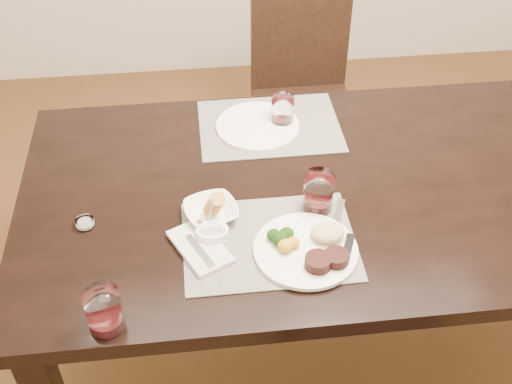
{
  "coord_description": "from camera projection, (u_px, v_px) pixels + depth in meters",
  "views": [
    {
      "loc": [
        -0.47,
        -1.4,
        1.99
      ],
      "look_at": [
        -0.32,
        -0.08,
        0.82
      ],
      "focal_mm": 45.0,
      "sensor_mm": 36.0,
      "label": 1
    }
  ],
  "objects": [
    {
      "name": "wine_glass_near",
      "position": [
        318.0,
        194.0,
        1.78
      ],
      "size": [
        0.08,
        0.08,
        0.12
      ],
      "rotation": [
        0.0,
        0.0,
        -0.12
      ],
      "color": "silver",
      "rests_on": "placemat_near"
    },
    {
      "name": "cracker_bowl",
      "position": [
        211.0,
        211.0,
        1.77
      ],
      "size": [
        0.18,
        0.18,
        0.06
      ],
      "rotation": [
        0.0,
        0.0,
        0.27
      ],
      "color": "white",
      "rests_on": "placemat_near"
    },
    {
      "name": "placemat_near",
      "position": [
        269.0,
        241.0,
        1.72
      ],
      "size": [
        0.46,
        0.34,
        0.0
      ],
      "primitive_type": "cube",
      "color": "slate",
      "rests_on": "dining_table"
    },
    {
      "name": "steak_knife",
      "position": [
        345.0,
        242.0,
        1.71
      ],
      "size": [
        0.08,
        0.26,
        0.01
      ],
      "rotation": [
        0.0,
        0.0,
        -0.38
      ],
      "color": "silver",
      "rests_on": "placemat_near"
    },
    {
      "name": "chair_far",
      "position": [
        302.0,
        87.0,
        2.76
      ],
      "size": [
        0.42,
        0.42,
        0.9
      ],
      "color": "black",
      "rests_on": "ground"
    },
    {
      "name": "wine_glass_side",
      "position": [
        104.0,
        312.0,
        1.48
      ],
      "size": [
        0.08,
        0.08,
        0.12
      ],
      "rotation": [
        0.0,
        0.0,
        -0.07
      ],
      "color": "silver",
      "rests_on": "dining_table"
    },
    {
      "name": "far_plate",
      "position": [
        258.0,
        126.0,
        2.1
      ],
      "size": [
        0.27,
        0.27,
        0.01
      ],
      "primitive_type": "cylinder",
      "color": "white",
      "rests_on": "placemat_far"
    },
    {
      "name": "napkin_fork",
      "position": [
        200.0,
        247.0,
        1.69
      ],
      "size": [
        0.18,
        0.22,
        0.02
      ],
      "rotation": [
        0.0,
        0.0,
        0.46
      ],
      "color": "silver",
      "rests_on": "placemat_near"
    },
    {
      "name": "wine_glass_far",
      "position": [
        283.0,
        112.0,
        2.1
      ],
      "size": [
        0.07,
        0.07,
        0.1
      ],
      "rotation": [
        0.0,
        0.0,
        -0.25
      ],
      "color": "silver",
      "rests_on": "placemat_far"
    },
    {
      "name": "dining_table",
      "position": [
        356.0,
        203.0,
        1.96
      ],
      "size": [
        2.0,
        1.0,
        0.75
      ],
      "color": "black",
      "rests_on": "ground"
    },
    {
      "name": "sauce_ramekin",
      "position": [
        212.0,
        233.0,
        1.71
      ],
      "size": [
        0.09,
        0.13,
        0.07
      ],
      "rotation": [
        0.0,
        0.0,
        -0.42
      ],
      "color": "white",
      "rests_on": "placemat_near"
    },
    {
      "name": "salt_cellar",
      "position": [
        85.0,
        223.0,
        1.76
      ],
      "size": [
        0.05,
        0.05,
        0.02
      ],
      "rotation": [
        0.0,
        0.0,
        -0.24
      ],
      "color": "silver",
      "rests_on": "dining_table"
    },
    {
      "name": "ground_plane",
      "position": [
        338.0,
        335.0,
        2.4
      ],
      "size": [
        4.5,
        4.5,
        0.0
      ],
      "primitive_type": "plane",
      "color": "#4B3318",
      "rests_on": "ground"
    },
    {
      "name": "placemat_far",
      "position": [
        269.0,
        126.0,
        2.12
      ],
      "size": [
        0.46,
        0.34,
        0.0
      ],
      "primitive_type": "cube",
      "color": "slate",
      "rests_on": "dining_table"
    },
    {
      "name": "dinner_plate",
      "position": [
        311.0,
        248.0,
        1.68
      ],
      "size": [
        0.28,
        0.28,
        0.05
      ],
      "rotation": [
        0.0,
        0.0,
        0.23
      ],
      "color": "white",
      "rests_on": "placemat_near"
    }
  ]
}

